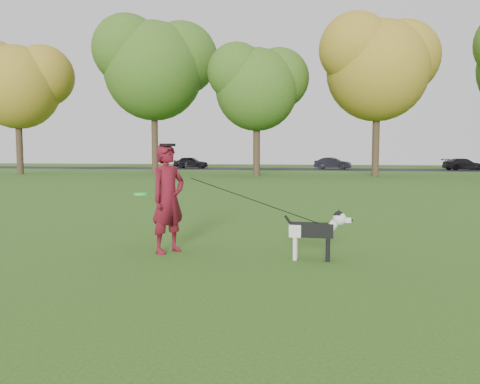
% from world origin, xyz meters
% --- Properties ---
extents(ground, '(120.00, 120.00, 0.00)m').
position_xyz_m(ground, '(0.00, 0.00, 0.00)').
color(ground, '#285116').
rests_on(ground, ground).
extents(road, '(120.00, 7.00, 0.02)m').
position_xyz_m(road, '(0.00, 40.00, 0.01)').
color(road, black).
rests_on(road, ground).
extents(man, '(0.65, 0.73, 1.68)m').
position_xyz_m(man, '(-1.33, 0.42, 0.84)').
color(man, '#590C12').
rests_on(man, ground).
extents(dog, '(0.98, 0.20, 0.75)m').
position_xyz_m(dog, '(0.95, 0.32, 0.45)').
color(dog, black).
rests_on(dog, ground).
extents(car_left, '(3.56, 1.48, 1.21)m').
position_xyz_m(car_left, '(-13.21, 40.00, 0.62)').
color(car_left, black).
rests_on(car_left, road).
extents(car_mid, '(3.64, 1.78, 1.15)m').
position_xyz_m(car_mid, '(1.17, 40.00, 0.59)').
color(car_mid, black).
rests_on(car_mid, road).
extents(car_right, '(3.97, 2.43, 1.08)m').
position_xyz_m(car_right, '(13.03, 40.00, 0.56)').
color(car_right, black).
rests_on(car_right, road).
extents(man_held_items, '(2.95, 0.32, 1.19)m').
position_xyz_m(man_held_items, '(-0.02, 0.35, 0.87)').
color(man_held_items, '#20FF40').
rests_on(man_held_items, ground).
extents(tree_row, '(51.74, 8.86, 12.01)m').
position_xyz_m(tree_row, '(-1.43, 26.07, 7.41)').
color(tree_row, '#38281C').
rests_on(tree_row, ground).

